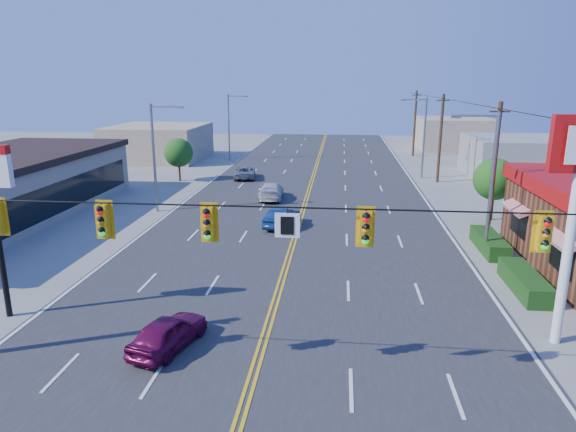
# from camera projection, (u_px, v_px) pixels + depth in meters

# --- Properties ---
(ground) EXTENTS (160.00, 160.00, 0.00)m
(ground) POSITION_uv_depth(u_px,v_px,m) (251.00, 385.00, 16.70)
(ground) COLOR gray
(ground) RESTS_ON ground
(road) EXTENTS (20.00, 120.00, 0.06)m
(road) POSITION_uv_depth(u_px,v_px,m) (300.00, 222.00, 35.93)
(road) COLOR #2D2D30
(road) RESTS_ON ground
(signal_span) EXTENTS (24.32, 0.34, 9.00)m
(signal_span) POSITION_uv_depth(u_px,v_px,m) (244.00, 242.00, 15.47)
(signal_span) COLOR #47301E
(signal_span) RESTS_ON ground
(streetlight_se) EXTENTS (2.55, 0.25, 8.00)m
(streetlight_se) POSITION_uv_depth(u_px,v_px,m) (489.00, 177.00, 27.95)
(streetlight_se) COLOR gray
(streetlight_se) RESTS_ON ground
(streetlight_ne) EXTENTS (2.55, 0.25, 8.00)m
(streetlight_ne) POSITION_uv_depth(u_px,v_px,m) (422.00, 133.00, 51.03)
(streetlight_ne) COLOR gray
(streetlight_ne) RESTS_ON ground
(streetlight_sw) EXTENTS (2.55, 0.25, 8.00)m
(streetlight_sw) POSITION_uv_depth(u_px,v_px,m) (156.00, 152.00, 37.77)
(streetlight_sw) COLOR gray
(streetlight_sw) RESTS_ON ground
(streetlight_nw) EXTENTS (2.55, 0.25, 8.00)m
(streetlight_nw) POSITION_uv_depth(u_px,v_px,m) (230.00, 123.00, 62.77)
(streetlight_nw) COLOR gray
(streetlight_nw) RESTS_ON ground
(utility_pole_near) EXTENTS (0.28, 0.28, 8.40)m
(utility_pole_near) POSITION_uv_depth(u_px,v_px,m) (494.00, 171.00, 31.74)
(utility_pole_near) COLOR #47301E
(utility_pole_near) RESTS_ON ground
(utility_pole_mid) EXTENTS (0.28, 0.28, 8.40)m
(utility_pole_mid) POSITION_uv_depth(u_px,v_px,m) (440.00, 139.00, 49.05)
(utility_pole_mid) COLOR #47301E
(utility_pole_mid) RESTS_ON ground
(utility_pole_far) EXTENTS (0.28, 0.28, 8.40)m
(utility_pole_far) POSITION_uv_depth(u_px,v_px,m) (415.00, 124.00, 66.36)
(utility_pole_far) COLOR #47301E
(utility_pole_far) RESTS_ON ground
(tree_kfc_rear) EXTENTS (2.94, 2.94, 4.41)m
(tree_kfc_rear) POSITION_uv_depth(u_px,v_px,m) (495.00, 179.00, 35.78)
(tree_kfc_rear) COLOR #47301E
(tree_kfc_rear) RESTS_ON ground
(tree_west) EXTENTS (2.80, 2.80, 4.20)m
(tree_west) POSITION_uv_depth(u_px,v_px,m) (179.00, 153.00, 49.97)
(tree_west) COLOR #47301E
(tree_west) RESTS_ON ground
(bld_east_mid) EXTENTS (12.00, 10.00, 4.00)m
(bld_east_mid) POSITION_uv_depth(u_px,v_px,m) (529.00, 157.00, 52.49)
(bld_east_mid) COLOR gray
(bld_east_mid) RESTS_ON ground
(bld_west_far) EXTENTS (11.00, 12.00, 4.20)m
(bld_west_far) POSITION_uv_depth(u_px,v_px,m) (159.00, 142.00, 64.30)
(bld_west_far) COLOR tan
(bld_west_far) RESTS_ON ground
(bld_east_far) EXTENTS (10.00, 10.00, 4.40)m
(bld_east_far) POSITION_uv_depth(u_px,v_px,m) (454.00, 134.00, 73.90)
(bld_east_far) COLOR tan
(bld_east_far) RESTS_ON ground
(car_magenta) EXTENTS (2.42, 3.90, 1.24)m
(car_magenta) POSITION_uv_depth(u_px,v_px,m) (168.00, 334.00, 18.80)
(car_magenta) COLOR #610A38
(car_magenta) RESTS_ON ground
(car_blue) EXTENTS (2.24, 4.07, 1.27)m
(car_blue) POSITION_uv_depth(u_px,v_px,m) (282.00, 218.00, 34.51)
(car_blue) COLOR navy
(car_blue) RESTS_ON ground
(car_white) EXTENTS (2.12, 4.77, 1.36)m
(car_white) POSITION_uv_depth(u_px,v_px,m) (271.00, 191.00, 42.63)
(car_white) COLOR silver
(car_white) RESTS_ON ground
(car_silver) EXTENTS (2.67, 4.70, 1.24)m
(car_silver) POSITION_uv_depth(u_px,v_px,m) (245.00, 173.00, 51.63)
(car_silver) COLOR #97989C
(car_silver) RESTS_ON ground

